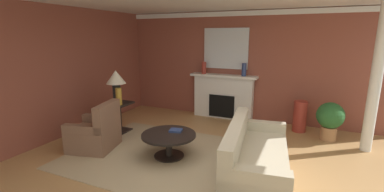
{
  "coord_description": "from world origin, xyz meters",
  "views": [
    {
      "loc": [
        1.63,
        -3.69,
        2.2
      ],
      "look_at": [
        -0.52,
        1.11,
        1.0
      ],
      "focal_mm": 24.69,
      "sensor_mm": 36.0,
      "label": 1
    }
  ],
  "objects_px": {
    "mantel_mirror": "(226,49)",
    "table_lamp": "(116,80)",
    "fireplace": "(223,98)",
    "vase_tall_corner": "(300,116)",
    "coffee_table": "(169,140)",
    "potted_plant": "(330,118)",
    "side_table": "(118,115)",
    "vase_mantel_right": "(244,70)",
    "armchair_near_window": "(96,134)",
    "vase_mantel_left": "(204,68)",
    "vase_on_side_table": "(119,96)",
    "sofa": "(254,159)"
  },
  "relations": [
    {
      "from": "sofa",
      "to": "vase_tall_corner",
      "type": "distance_m",
      "value": 2.56
    },
    {
      "from": "side_table",
      "to": "vase_on_side_table",
      "type": "bearing_deg",
      "value": -38.66
    },
    {
      "from": "table_lamp",
      "to": "coffee_table",
      "type": "bearing_deg",
      "value": -21.58
    },
    {
      "from": "fireplace",
      "to": "vase_tall_corner",
      "type": "distance_m",
      "value": 2.01
    },
    {
      "from": "side_table",
      "to": "vase_mantel_left",
      "type": "height_order",
      "value": "vase_mantel_left"
    },
    {
      "from": "coffee_table",
      "to": "side_table",
      "type": "xyz_separation_m",
      "value": [
        -1.72,
        0.68,
        0.06
      ]
    },
    {
      "from": "side_table",
      "to": "potted_plant",
      "type": "bearing_deg",
      "value": 17.94
    },
    {
      "from": "table_lamp",
      "to": "potted_plant",
      "type": "bearing_deg",
      "value": 17.94
    },
    {
      "from": "mantel_mirror",
      "to": "table_lamp",
      "type": "bearing_deg",
      "value": -130.79
    },
    {
      "from": "mantel_mirror",
      "to": "sofa",
      "type": "distance_m",
      "value": 3.6
    },
    {
      "from": "coffee_table",
      "to": "vase_mantel_right",
      "type": "relative_size",
      "value": 2.98
    },
    {
      "from": "coffee_table",
      "to": "potted_plant",
      "type": "bearing_deg",
      "value": 37.76
    },
    {
      "from": "vase_tall_corner",
      "to": "coffee_table",
      "type": "bearing_deg",
      "value": -131.24
    },
    {
      "from": "side_table",
      "to": "vase_mantel_left",
      "type": "xyz_separation_m",
      "value": [
        1.33,
        2.01,
        0.95
      ]
    },
    {
      "from": "coffee_table",
      "to": "vase_tall_corner",
      "type": "relative_size",
      "value": 1.37
    },
    {
      "from": "coffee_table",
      "to": "table_lamp",
      "type": "height_order",
      "value": "table_lamp"
    },
    {
      "from": "coffee_table",
      "to": "vase_mantel_left",
      "type": "relative_size",
      "value": 3.1
    },
    {
      "from": "fireplace",
      "to": "vase_tall_corner",
      "type": "height_order",
      "value": "fireplace"
    },
    {
      "from": "vase_mantel_right",
      "to": "vase_on_side_table",
      "type": "xyz_separation_m",
      "value": [
        -2.28,
        -2.13,
        -0.47
      ]
    },
    {
      "from": "vase_mantel_left",
      "to": "fireplace",
      "type": "bearing_deg",
      "value": 5.14
    },
    {
      "from": "vase_mantel_left",
      "to": "vase_on_side_table",
      "type": "bearing_deg",
      "value": -119.01
    },
    {
      "from": "sofa",
      "to": "side_table",
      "type": "distance_m",
      "value": 3.37
    },
    {
      "from": "mantel_mirror",
      "to": "potted_plant",
      "type": "xyz_separation_m",
      "value": [
        2.57,
        -0.74,
        -1.38
      ]
    },
    {
      "from": "side_table",
      "to": "vase_mantel_right",
      "type": "distance_m",
      "value": 3.3
    },
    {
      "from": "mantel_mirror",
      "to": "potted_plant",
      "type": "height_order",
      "value": "mantel_mirror"
    },
    {
      "from": "mantel_mirror",
      "to": "armchair_near_window",
      "type": "bearing_deg",
      "value": -117.89
    },
    {
      "from": "table_lamp",
      "to": "vase_mantel_left",
      "type": "relative_size",
      "value": 2.33
    },
    {
      "from": "side_table",
      "to": "potted_plant",
      "type": "distance_m",
      "value": 4.68
    },
    {
      "from": "potted_plant",
      "to": "armchair_near_window",
      "type": "bearing_deg",
      "value": -150.46
    },
    {
      "from": "armchair_near_window",
      "to": "vase_mantel_left",
      "type": "bearing_deg",
      "value": 69.48
    },
    {
      "from": "vase_mantel_right",
      "to": "vase_mantel_left",
      "type": "relative_size",
      "value": 1.04
    },
    {
      "from": "armchair_near_window",
      "to": "vase_mantel_left",
      "type": "distance_m",
      "value": 3.34
    },
    {
      "from": "side_table",
      "to": "potted_plant",
      "type": "relative_size",
      "value": 0.84
    },
    {
      "from": "armchair_near_window",
      "to": "vase_on_side_table",
      "type": "bearing_deg",
      "value": 94.84
    },
    {
      "from": "potted_plant",
      "to": "mantel_mirror",
      "type": "bearing_deg",
      "value": 163.98
    },
    {
      "from": "armchair_near_window",
      "to": "vase_on_side_table",
      "type": "height_order",
      "value": "vase_on_side_table"
    },
    {
      "from": "coffee_table",
      "to": "vase_mantel_right",
      "type": "bearing_deg",
      "value": 75.09
    },
    {
      "from": "table_lamp",
      "to": "vase_on_side_table",
      "type": "relative_size",
      "value": 1.98
    },
    {
      "from": "sofa",
      "to": "vase_on_side_table",
      "type": "xyz_separation_m",
      "value": [
        -3.14,
        0.61,
        0.59
      ]
    },
    {
      "from": "mantel_mirror",
      "to": "coffee_table",
      "type": "xyz_separation_m",
      "value": [
        -0.17,
        -2.86,
        -1.54
      ]
    },
    {
      "from": "side_table",
      "to": "potted_plant",
      "type": "xyz_separation_m",
      "value": [
        4.46,
        1.44,
        0.09
      ]
    },
    {
      "from": "coffee_table",
      "to": "table_lamp",
      "type": "bearing_deg",
      "value": 158.42
    },
    {
      "from": "potted_plant",
      "to": "vase_on_side_table",
      "type": "bearing_deg",
      "value": -160.05
    },
    {
      "from": "side_table",
      "to": "vase_tall_corner",
      "type": "distance_m",
      "value": 4.24
    },
    {
      "from": "coffee_table",
      "to": "fireplace",
      "type": "bearing_deg",
      "value": 86.53
    },
    {
      "from": "armchair_near_window",
      "to": "vase_mantel_right",
      "type": "relative_size",
      "value": 2.89
    },
    {
      "from": "armchair_near_window",
      "to": "coffee_table",
      "type": "bearing_deg",
      "value": 10.54
    },
    {
      "from": "fireplace",
      "to": "vase_tall_corner",
      "type": "xyz_separation_m",
      "value": [
        1.97,
        -0.3,
        -0.2
      ]
    },
    {
      "from": "sofa",
      "to": "vase_tall_corner",
      "type": "height_order",
      "value": "sofa"
    },
    {
      "from": "table_lamp",
      "to": "side_table",
      "type": "bearing_deg",
      "value": 0.0
    }
  ]
}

